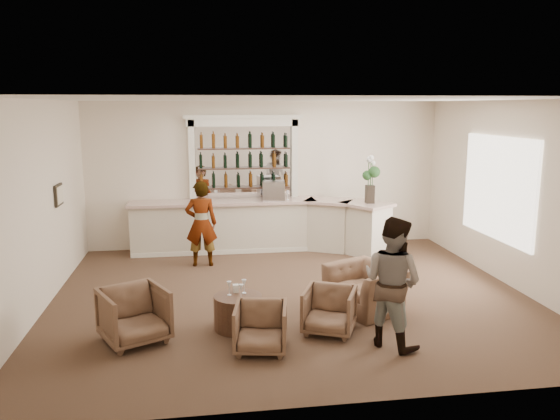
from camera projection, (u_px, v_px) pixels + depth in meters
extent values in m
plane|color=brown|center=(291.00, 295.00, 9.35)|extent=(8.00, 8.00, 0.00)
cube|color=beige|center=(266.00, 175.00, 12.44)|extent=(8.00, 0.04, 3.30)
cube|color=beige|center=(37.00, 207.00, 8.46)|extent=(0.04, 7.00, 3.30)
cube|color=beige|center=(515.00, 195.00, 9.62)|extent=(0.04, 7.00, 3.30)
cube|color=white|center=(292.00, 99.00, 8.73)|extent=(8.00, 7.00, 0.04)
cube|color=white|center=(498.00, 188.00, 10.09)|extent=(0.05, 2.40, 1.90)
cube|color=black|center=(59.00, 195.00, 9.63)|extent=(0.04, 0.46, 0.38)
cube|color=beige|center=(60.00, 195.00, 9.64)|extent=(0.01, 0.38, 0.30)
cube|color=silver|center=(223.00, 227.00, 12.16)|extent=(4.00, 0.70, 1.08)
cube|color=#C1A596|center=(223.00, 202.00, 12.04)|extent=(4.10, 0.82, 0.06)
cube|color=silver|center=(328.00, 226.00, 12.28)|extent=(1.12, 1.04, 1.08)
cube|color=#C1A596|center=(329.00, 201.00, 12.15)|extent=(1.27, 1.19, 0.06)
cube|color=silver|center=(365.00, 230.00, 11.88)|extent=(1.08, 1.14, 1.08)
cube|color=#C1A596|center=(366.00, 204.00, 11.75)|extent=(1.24, 1.29, 0.06)
cube|color=silver|center=(224.00, 252.00, 11.94)|extent=(4.00, 0.06, 0.10)
cube|color=white|center=(244.00, 162.00, 12.29)|extent=(2.15, 0.02, 1.65)
cube|color=silver|center=(193.00, 185.00, 12.16)|extent=(0.14, 0.16, 2.90)
cube|color=silver|center=(294.00, 183.00, 12.49)|extent=(0.14, 0.16, 2.90)
cube|color=silver|center=(243.00, 122.00, 12.06)|extent=(2.52, 0.16, 0.18)
cube|color=silver|center=(243.00, 117.00, 12.04)|extent=(2.64, 0.20, 0.08)
cube|color=#36231B|center=(244.00, 188.00, 12.29)|extent=(2.05, 0.20, 0.03)
cube|color=#36231B|center=(244.00, 168.00, 12.21)|extent=(2.05, 0.20, 0.03)
cube|color=#36231B|center=(244.00, 149.00, 12.13)|extent=(2.05, 0.20, 0.03)
cylinder|color=#4A3320|center=(238.00, 312.00, 7.93)|extent=(0.70, 0.70, 0.50)
imported|color=gray|center=(201.00, 224.00, 10.96)|extent=(0.64, 0.43, 1.74)
imported|color=gray|center=(392.00, 282.00, 7.28)|extent=(1.06, 1.09, 1.78)
imported|color=brown|center=(134.00, 315.00, 7.46)|extent=(1.11, 1.12, 0.77)
imported|color=brown|center=(261.00, 328.00, 7.20)|extent=(0.79, 0.81, 0.64)
imported|color=brown|center=(329.00, 310.00, 7.78)|extent=(0.93, 0.94, 0.66)
imported|color=brown|center=(366.00, 288.00, 8.63)|extent=(1.35, 1.41, 0.71)
cube|color=silver|center=(274.00, 191.00, 12.04)|extent=(0.54, 0.47, 0.43)
cube|color=black|center=(370.00, 194.00, 11.71)|extent=(0.17, 0.17, 0.38)
cube|color=white|center=(236.00, 288.00, 8.01)|extent=(0.08, 0.08, 0.12)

